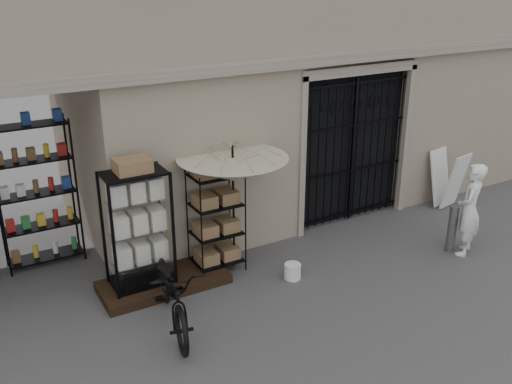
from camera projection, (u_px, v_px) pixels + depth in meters
ground at (345, 291)px, 8.92m from camera, size 80.00×80.00×0.00m
iron_gate at (348, 146)px, 11.01m from camera, size 2.50×0.21×3.00m
step_platform at (164, 282)px, 9.03m from camera, size 2.00×0.90×0.15m
display_cabinet at (139, 235)px, 8.59m from camera, size 1.02×0.76×1.98m
wire_rack at (216, 221)px, 9.27m from camera, size 0.91×0.76×1.78m
market_umbrella at (233, 163)px, 9.03m from camera, size 1.58×1.61×2.55m
white_bucket at (293, 271)px, 9.25m from camera, size 0.30×0.30×0.26m
bicycle at (175, 324)px, 8.10m from camera, size 0.90×1.18×2.02m
steel_bollard at (452, 229)px, 10.04m from camera, size 0.17×0.17×0.86m
shopkeeper at (463, 253)px, 10.13m from camera, size 1.41×1.73×0.40m
easel_sign at (448, 179)px, 11.86m from camera, size 0.67×0.74×1.18m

